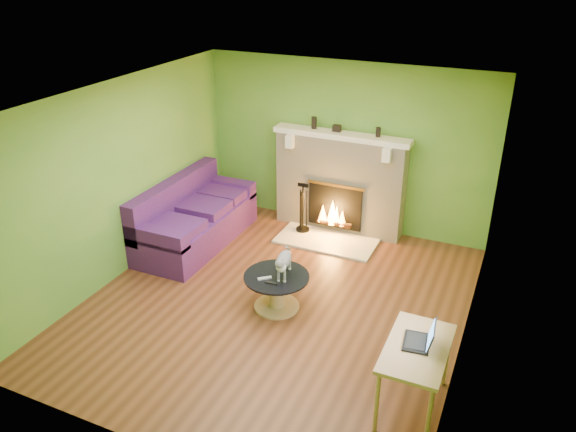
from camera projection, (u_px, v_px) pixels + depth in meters
name	position (u px, v px, depth m)	size (l,w,h in m)	color
floor	(276.00, 303.00, 7.08)	(5.00, 5.00, 0.00)	#562D18
ceiling	(274.00, 99.00, 5.95)	(5.00, 5.00, 0.00)	white
wall_back	(345.00, 147.00, 8.57)	(5.00, 5.00, 0.00)	#4C8C2D
wall_front	(141.00, 331.00, 4.46)	(5.00, 5.00, 0.00)	#4C8C2D
wall_left	(120.00, 180.00, 7.35)	(5.00, 5.00, 0.00)	#4C8C2D
wall_right	(475.00, 248.00, 5.69)	(5.00, 5.00, 0.00)	#4C8C2D
window_frame	(464.00, 269.00, 4.84)	(1.20, 1.20, 0.00)	silver
window_pane	(463.00, 269.00, 4.85)	(1.06, 1.06, 0.00)	white
fireplace	(340.00, 183.00, 8.65)	(2.10, 0.46, 1.58)	beige
hearth	(326.00, 241.00, 8.55)	(1.50, 0.75, 0.03)	beige
mantel	(341.00, 135.00, 8.30)	(2.10, 0.28, 0.08)	white
sofa	(192.00, 219.00, 8.42)	(0.97, 2.14, 0.96)	#3D185C
coffee_table	(277.00, 289.00, 6.89)	(0.81, 0.81, 0.46)	tan
desk	(417.00, 354.00, 5.22)	(0.57, 0.98, 0.72)	tan
cat	(284.00, 262.00, 6.74)	(0.21, 0.58, 0.36)	slate
remote_silver	(265.00, 278.00, 6.74)	(0.17, 0.04, 0.02)	#99999C
remote_black	(272.00, 283.00, 6.65)	(0.16, 0.04, 0.02)	black
laptop	(418.00, 333.00, 5.18)	(0.28, 0.32, 0.24)	black
fire_tools	(303.00, 207.00, 8.67)	(0.21, 0.21, 0.80)	black
mantel_vase_left	(314.00, 123.00, 8.43)	(0.08, 0.08, 0.18)	black
mantel_vase_right	(378.00, 132.00, 8.08)	(0.07, 0.07, 0.14)	black
mantel_box	(337.00, 128.00, 8.32)	(0.12, 0.08, 0.10)	black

